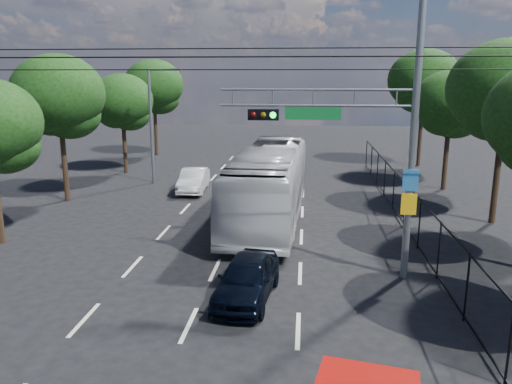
# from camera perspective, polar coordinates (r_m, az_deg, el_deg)

# --- Properties ---
(lane_markings) EXTENTS (6.12, 38.00, 0.01)m
(lane_markings) POSITION_cam_1_polar(r_m,az_deg,el_deg) (23.46, -2.09, -3.36)
(lane_markings) COLOR beige
(lane_markings) RESTS_ON ground
(signal_mast) EXTENTS (6.43, 0.39, 9.50)m
(signal_mast) POSITION_cam_1_polar(r_m,az_deg,el_deg) (16.47, 13.49, 7.78)
(signal_mast) COLOR slate
(signal_mast) RESTS_ON ground
(streetlight_left) EXTENTS (2.09, 0.22, 7.08)m
(streetlight_left) POSITION_cam_1_polar(r_m,az_deg,el_deg) (31.82, -11.63, 8.00)
(streetlight_left) COLOR slate
(streetlight_left) RESTS_ON ground
(utility_wires) EXTENTS (22.00, 5.04, 0.74)m
(utility_wires) POSITION_cam_1_polar(r_m,az_deg,el_deg) (17.39, -4.67, 14.93)
(utility_wires) COLOR black
(utility_wires) RESTS_ON ground
(fence_right) EXTENTS (0.06, 34.03, 2.00)m
(fence_right) POSITION_cam_1_polar(r_m,az_deg,el_deg) (21.69, 17.53, -2.55)
(fence_right) COLOR black
(fence_right) RESTS_ON ground
(tree_right_c) EXTENTS (5.10, 5.10, 8.29)m
(tree_right_c) POSITION_cam_1_polar(r_m,az_deg,el_deg) (24.89, 26.65, 9.63)
(tree_right_c) COLOR black
(tree_right_c) RESTS_ON ground
(tree_right_d) EXTENTS (4.32, 4.32, 7.02)m
(tree_right_d) POSITION_cam_1_polar(r_m,az_deg,el_deg) (31.47, 21.33, 8.98)
(tree_right_d) COLOR black
(tree_right_d) RESTS_ON ground
(tree_right_e) EXTENTS (5.28, 5.28, 8.58)m
(tree_right_e) POSITION_cam_1_polar(r_m,az_deg,el_deg) (39.24, 18.66, 11.45)
(tree_right_e) COLOR black
(tree_right_e) RESTS_ON ground
(tree_left_c) EXTENTS (4.80, 4.80, 7.80)m
(tree_left_c) POSITION_cam_1_polar(r_m,az_deg,el_deg) (28.41, -21.55, 9.70)
(tree_left_c) COLOR black
(tree_left_c) RESTS_ON ground
(tree_left_d) EXTENTS (4.20, 4.20, 6.83)m
(tree_left_d) POSITION_cam_1_polar(r_m,az_deg,el_deg) (35.61, -15.00, 9.61)
(tree_left_d) COLOR black
(tree_left_d) RESTS_ON ground
(tree_left_e) EXTENTS (4.92, 4.92, 7.99)m
(tree_left_e) POSITION_cam_1_polar(r_m,az_deg,el_deg) (43.21, -11.56, 11.43)
(tree_left_e) COLOR black
(tree_left_e) RESTS_ON ground
(navy_hatchback) EXTENTS (2.00, 4.06, 1.33)m
(navy_hatchback) POSITION_cam_1_polar(r_m,az_deg,el_deg) (15.43, -1.04, -9.82)
(navy_hatchback) COLOR black
(navy_hatchback) RESTS_ON ground
(white_bus) EXTENTS (3.34, 12.35, 3.41)m
(white_bus) POSITION_cam_1_polar(r_m,az_deg,el_deg) (23.55, 1.52, 0.98)
(white_bus) COLOR silver
(white_bus) RESTS_ON ground
(white_van) EXTENTS (1.63, 4.10, 1.33)m
(white_van) POSITION_cam_1_polar(r_m,az_deg,el_deg) (29.59, -7.14, 1.36)
(white_van) COLOR silver
(white_van) RESTS_ON ground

